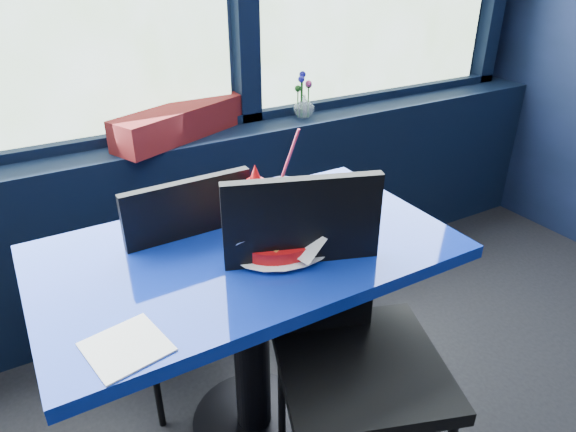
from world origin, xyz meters
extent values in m
cube|color=black|center=(0.00, 2.87, 0.40)|extent=(5.00, 0.26, 0.80)
cube|color=black|center=(0.00, 2.95, 0.81)|extent=(4.80, 0.08, 0.06)
cylinder|color=black|center=(0.30, 2.00, 0.01)|extent=(0.44, 0.44, 0.03)
cylinder|color=black|center=(0.30, 2.00, 0.34)|extent=(0.12, 0.12, 0.68)
cube|color=#0D2799|center=(0.30, 2.00, 0.73)|extent=(1.20, 0.70, 0.04)
cube|color=black|center=(0.47, 1.65, 0.48)|extent=(0.58, 0.58, 0.04)
cube|color=black|center=(0.40, 1.85, 0.75)|extent=(0.42, 0.18, 0.50)
cylinder|color=black|center=(0.36, 1.90, 0.23)|extent=(0.03, 0.03, 0.46)
cylinder|color=black|center=(0.72, 1.77, 0.23)|extent=(0.03, 0.03, 0.46)
cube|color=black|center=(0.19, 2.35, 0.45)|extent=(0.43, 0.43, 0.04)
cube|color=black|center=(0.18, 2.15, 0.70)|extent=(0.40, 0.04, 0.46)
cylinder|color=black|center=(0.36, 2.53, 0.21)|extent=(0.02, 0.02, 0.43)
cylinder|color=black|center=(0.37, 2.17, 0.21)|extent=(0.02, 0.02, 0.43)
cylinder|color=black|center=(0.00, 2.52, 0.21)|extent=(0.02, 0.02, 0.43)
cylinder|color=black|center=(0.01, 2.16, 0.21)|extent=(0.02, 0.02, 0.43)
cube|color=maroon|center=(0.44, 2.88, 0.87)|extent=(0.67, 0.41, 0.13)
imported|color=silver|center=(1.03, 2.86, 0.85)|extent=(0.12, 0.12, 0.10)
cylinder|color=#1E5919|center=(1.01, 2.86, 0.88)|extent=(0.01, 0.01, 0.17)
sphere|color=#1F1BA0|center=(1.01, 2.86, 0.98)|extent=(0.03, 0.03, 0.03)
cylinder|color=#1E5919|center=(1.05, 2.85, 0.87)|extent=(0.01, 0.01, 0.14)
sphere|color=#E54384|center=(1.05, 2.85, 0.96)|extent=(0.03, 0.03, 0.03)
cylinder|color=#1E5919|center=(1.03, 2.88, 0.89)|extent=(0.01, 0.01, 0.18)
sphere|color=#1F1BA0|center=(1.03, 2.88, 1.00)|extent=(0.03, 0.03, 0.03)
cylinder|color=#1E5919|center=(1.00, 2.87, 0.86)|extent=(0.01, 0.01, 0.12)
sphere|color=#1E5919|center=(1.00, 2.87, 0.94)|extent=(0.03, 0.03, 0.03)
cylinder|color=#1E5919|center=(1.06, 2.87, 0.87)|extent=(0.01, 0.01, 0.13)
sphere|color=#1E5919|center=(1.06, 2.87, 0.95)|extent=(0.03, 0.03, 0.03)
cylinder|color=red|center=(0.38, 1.92, 0.77)|extent=(0.33, 0.33, 0.05)
cylinder|color=white|center=(0.38, 1.92, 0.76)|extent=(0.31, 0.31, 0.00)
cylinder|color=silver|center=(0.48, 1.96, 0.81)|extent=(0.07, 0.09, 0.09)
sphere|color=#59321E|center=(0.37, 1.91, 0.81)|extent=(0.06, 0.06, 0.06)
cylinder|color=red|center=(0.36, 1.92, 0.84)|extent=(0.05, 0.05, 0.01)
cylinder|color=red|center=(0.38, 2.10, 0.83)|extent=(0.06, 0.06, 0.16)
cone|color=red|center=(0.38, 2.10, 0.93)|extent=(0.04, 0.04, 0.05)
cylinder|color=#0C1189|center=(0.45, 2.05, 0.83)|extent=(0.09, 0.09, 0.15)
cylinder|color=black|center=(0.45, 2.05, 0.90)|extent=(0.09, 0.09, 0.01)
cylinder|color=#FC3559|center=(0.46, 2.04, 0.97)|extent=(0.07, 0.05, 0.21)
cube|color=white|center=(-0.12, 1.75, 0.75)|extent=(0.19, 0.19, 0.00)
camera|label=1|loc=(-0.24, 0.83, 1.53)|focal=32.00mm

